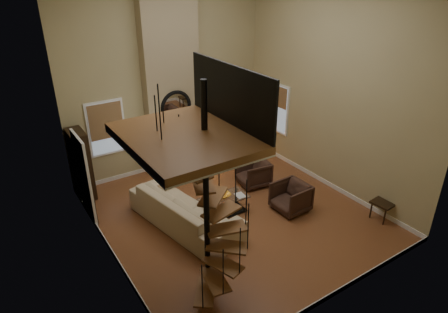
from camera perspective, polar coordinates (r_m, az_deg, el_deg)
ground at (r=9.78m, az=1.30°, el=-8.29°), size 6.00×6.50×0.01m
back_wall at (r=11.25m, az=-8.15°, el=11.57°), size 6.00×0.02×5.50m
front_wall at (r=6.35m, az=18.39°, el=-1.09°), size 6.00×0.02×5.50m
left_wall at (r=7.36m, az=-18.14°, el=2.71°), size 0.02×6.50×5.50m
right_wall at (r=10.47m, az=15.34°, el=9.83°), size 0.02×6.50×5.50m
baseboard_back at (r=12.18m, az=-7.35°, el=-0.78°), size 6.00×0.02×0.12m
baseboard_front at (r=7.90m, az=15.49°, el=-18.73°), size 6.00×0.02×0.12m
baseboard_left at (r=8.73m, az=-15.60°, el=-13.71°), size 0.02×6.50×0.12m
baseboard_right at (r=11.46m, az=13.74°, el=-3.17°), size 0.02×6.50×0.12m
chimney_breast at (r=11.08m, az=-7.72°, el=11.38°), size 1.60×0.38×5.50m
hearth at (r=11.66m, az=-5.86°, el=-2.20°), size 1.50×0.60×0.04m
firebox at (r=11.66m, az=-6.65°, el=0.66°), size 0.95×0.02×0.72m
mantel at (r=11.35m, az=-6.62°, el=3.26°), size 1.70×0.18×0.06m
mirror_frame at (r=11.12m, az=-6.97°, el=7.16°), size 0.94×0.10×0.94m
mirror_disc at (r=11.13m, az=-6.99°, el=7.18°), size 0.80×0.01×0.80m
vase_left at (r=11.11m, az=-9.27°, el=3.44°), size 0.24×0.24×0.25m
vase_right at (r=11.59m, az=-4.10°, el=4.58°), size 0.20×0.20×0.21m
window_back at (r=10.93m, az=-16.71°, el=4.07°), size 1.02×0.06×1.52m
window_right at (r=12.13m, az=7.68°, el=7.12°), size 0.06×1.02×1.52m
entry_door at (r=9.68m, az=-19.58°, el=-3.03°), size 0.10×1.05×2.16m
loft at (r=5.92m, az=-4.88°, el=3.44°), size 1.70×2.20×1.09m
spiral_stair at (r=6.73m, az=-2.47°, el=-7.56°), size 1.47×1.47×4.06m
hutch at (r=10.63m, az=-20.07°, el=-1.05°), size 0.38×0.81×1.81m
sofa at (r=9.22m, az=-5.81°, el=-7.77°), size 1.69×3.12×0.86m
armchair_near at (r=10.89m, az=4.63°, el=-2.32°), size 0.91×0.89×0.73m
armchair_far at (r=9.91m, az=9.98°, el=-5.75°), size 0.83×0.81×0.74m
coffee_table at (r=9.62m, az=-0.02°, el=-6.84°), size 1.20×0.63×0.45m
bowl at (r=9.54m, az=-0.18°, el=-5.63°), size 0.37×0.37×0.09m
book at (r=9.59m, az=2.23°, el=-5.73°), size 0.24×0.30×0.03m
floor_lamp at (r=10.14m, az=-9.95°, el=1.80°), size 0.38×0.38×1.70m
accent_lamp at (r=12.55m, az=-1.38°, el=1.24°), size 0.14×0.14×0.49m
side_chair at (r=10.12m, az=22.52°, el=-5.66°), size 0.51×0.51×1.00m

